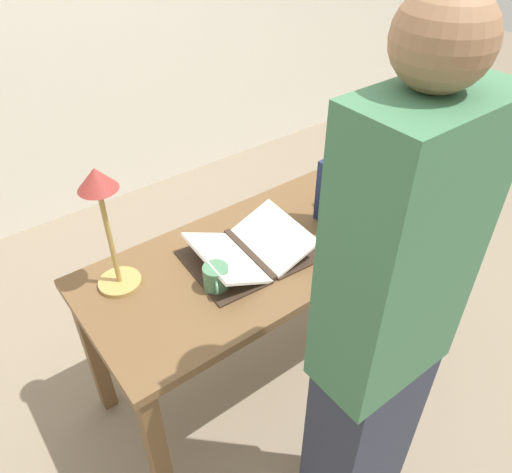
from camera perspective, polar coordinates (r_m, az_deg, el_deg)
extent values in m
plane|color=gray|center=(2.49, 0.86, -14.68)|extent=(12.00, 12.00, 0.00)
cube|color=silver|center=(3.22, -21.31, 23.69)|extent=(8.00, 0.06, 2.60)
cube|color=brown|center=(1.96, 1.06, -1.73)|extent=(1.44, 0.64, 0.03)
cube|color=brown|center=(1.88, -11.20, -23.04)|extent=(0.06, 0.06, 0.71)
cube|color=brown|center=(2.46, 17.46, -5.42)|extent=(0.06, 0.06, 0.71)
cube|color=brown|center=(2.19, -18.04, -12.40)|extent=(0.06, 0.06, 0.71)
cube|color=brown|center=(2.70, 8.69, 0.70)|extent=(0.06, 0.06, 0.71)
cube|color=#38281E|center=(1.90, -0.72, -2.03)|extent=(0.05, 0.34, 0.02)
cube|color=#38281E|center=(1.86, -3.90, -3.51)|extent=(0.24, 0.36, 0.01)
cube|color=#38281E|center=(1.96, 2.30, -0.88)|extent=(0.24, 0.36, 0.01)
cube|color=white|center=(1.83, -3.55, -2.31)|extent=(0.22, 0.34, 0.10)
cube|color=white|center=(1.92, 1.97, -0.02)|extent=(0.22, 0.34, 0.10)
cube|color=#BC8933|center=(2.16, 12.03, 3.06)|extent=(0.23, 0.32, 0.05)
cube|color=tan|center=(2.14, 12.18, 3.98)|extent=(0.20, 0.31, 0.04)
cube|color=#234C2D|center=(2.12, 12.31, 4.82)|extent=(0.17, 0.28, 0.04)
cube|color=slate|center=(2.09, 12.47, 5.83)|extent=(0.18, 0.26, 0.05)
cube|color=#1E284C|center=(2.00, 8.92, 4.32)|extent=(0.04, 0.18, 0.27)
cylinder|color=tan|center=(1.85, -15.28, -5.04)|extent=(0.15, 0.15, 0.02)
cylinder|color=tan|center=(1.73, -16.37, -0.16)|extent=(0.02, 0.02, 0.39)
cone|color=#99332D|center=(1.60, -17.81, 6.31)|extent=(0.13, 0.13, 0.07)
cylinder|color=#4C7F5B|center=(1.75, -4.60, -4.68)|extent=(0.09, 0.09, 0.09)
torus|color=#4C7F5B|center=(1.72, -4.49, -5.82)|extent=(0.03, 0.05, 0.05)
cube|color=#2D3342|center=(1.80, 11.48, -22.36)|extent=(0.31, 0.20, 0.87)
cube|color=#3D704C|center=(1.17, 16.39, -2.10)|extent=(0.36, 0.20, 0.76)
sphere|color=#8E6647|center=(0.97, 20.63, 20.39)|extent=(0.19, 0.19, 0.19)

